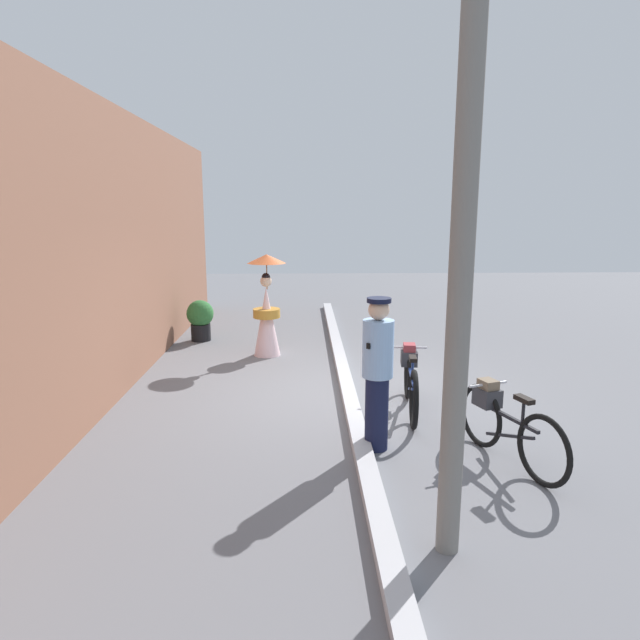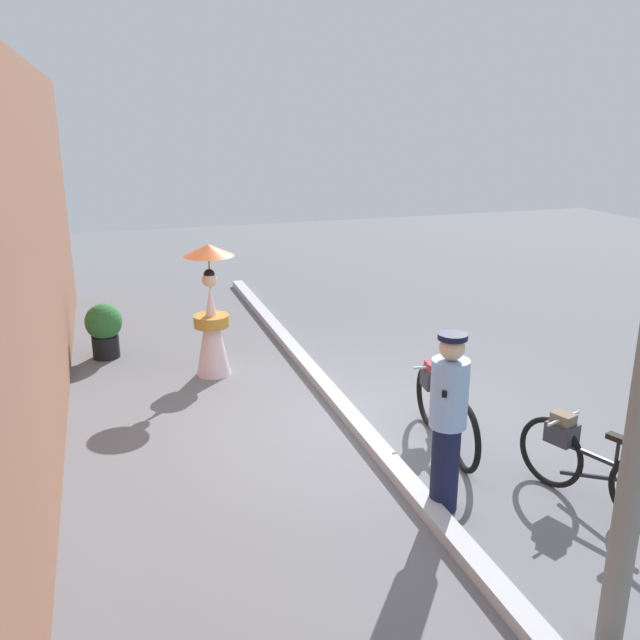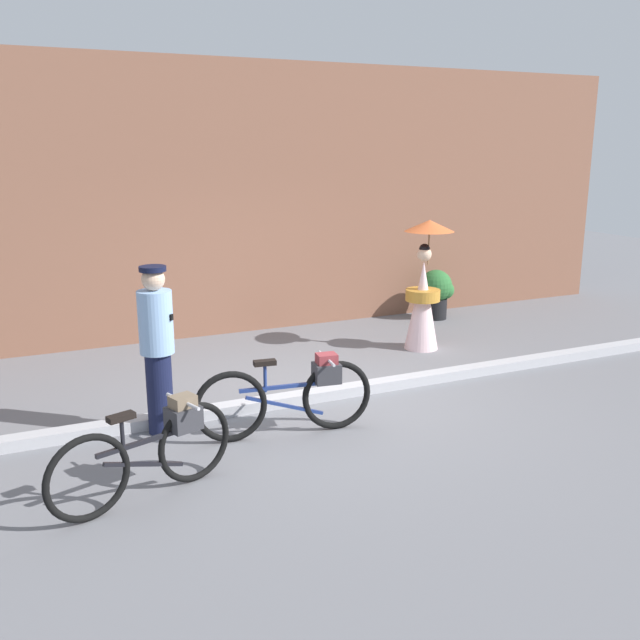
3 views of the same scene
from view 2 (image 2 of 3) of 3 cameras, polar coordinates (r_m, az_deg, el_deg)
The scene contains 8 objects.
ground_plane at distance 8.19m, azimuth 2.79°, elevation -8.68°, with size 30.00×30.00×0.00m, color slate.
building_wall at distance 7.11m, azimuth -23.91°, elevation 3.23°, with size 14.00×0.40×4.07m, color brown.
sidewalk_curb at distance 8.17m, azimuth 2.80°, elevation -8.30°, with size 14.00×0.20×0.12m, color #B2B2B7.
bicycle_near_officer at distance 6.95m, azimuth 21.55°, elevation -11.00°, with size 1.61×0.66×0.81m.
bicycle_far_side at distance 7.71m, azimuth 10.25°, elevation -7.16°, with size 1.82×0.48×0.82m.
person_officer at distance 6.29m, azimuth 10.63°, elevation -8.05°, with size 0.34×0.34×1.72m.
person_with_parasol at distance 9.51m, azimuth -9.08°, elevation 0.48°, with size 0.69×0.69×1.84m.
potted_plant_by_door at distance 10.67m, azimuth -17.55°, elevation -0.60°, with size 0.56×0.54×0.83m.
Camera 2 is at (-6.89, 2.64, 3.56)m, focal length 38.30 mm.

